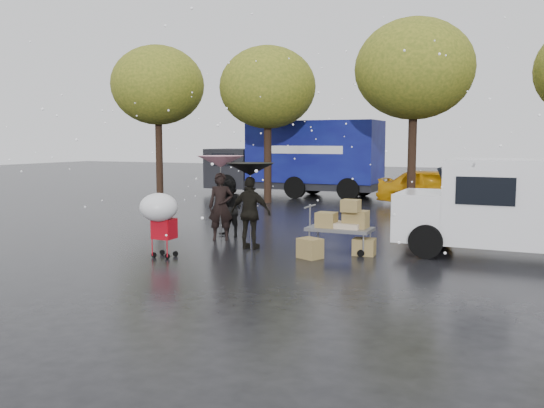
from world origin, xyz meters
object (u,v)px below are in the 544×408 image
at_px(person_black, 251,213).
at_px(white_van, 517,206).
at_px(yellow_taxi, 435,187).
at_px(blue_truck, 298,159).
at_px(vendor_cart, 343,222).
at_px(shopping_cart, 160,211).
at_px(person_pink, 221,206).

relative_size(person_black, white_van, 0.36).
relative_size(white_van, yellow_taxi, 1.10).
distance_m(blue_truck, yellow_taxi, 6.91).
bearing_deg(yellow_taxi, vendor_cart, 179.10).
distance_m(shopping_cart, white_van, 7.97).
xyz_separation_m(person_pink, blue_truck, (-2.67, 12.07, 0.87)).
distance_m(vendor_cart, shopping_cart, 4.22).
xyz_separation_m(person_pink, person_black, (1.27, -0.80, -0.01)).
distance_m(vendor_cart, blue_truck, 13.86).
relative_size(person_pink, vendor_cart, 1.17).
xyz_separation_m(shopping_cart, yellow_taxi, (3.97, 12.89, -0.31)).
bearing_deg(yellow_taxi, blue_truck, 76.19).
xyz_separation_m(shopping_cart, blue_truck, (-2.62, 14.72, 0.69)).
distance_m(person_black, vendor_cart, 2.23).
bearing_deg(vendor_cart, person_pink, 174.74).
xyz_separation_m(vendor_cart, white_van, (3.69, 1.11, 0.43)).
relative_size(person_pink, person_black, 1.01).
bearing_deg(vendor_cart, shopping_cart, -146.32).
bearing_deg(person_pink, shopping_cart, -114.91).
xyz_separation_m(white_van, yellow_taxi, (-3.22, 9.46, -0.40)).
height_order(white_van, yellow_taxi, white_van).
bearing_deg(white_van, shopping_cart, -154.46).
bearing_deg(person_black, vendor_cart, -169.51).
distance_m(person_pink, yellow_taxi, 10.97).
bearing_deg(white_van, person_pink, -173.70).
relative_size(shopping_cart, blue_truck, 0.18).
bearing_deg(white_van, yellow_taxi, 108.79).
bearing_deg(person_pink, person_black, -56.10).
bearing_deg(person_pink, blue_truck, 78.61).
height_order(blue_truck, yellow_taxi, blue_truck).
distance_m(white_van, yellow_taxi, 10.00).
xyz_separation_m(white_van, blue_truck, (-9.81, 11.29, 0.60)).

